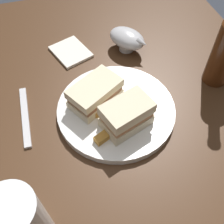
{
  "coord_description": "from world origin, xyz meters",
  "views": [
    {
      "loc": [
        0.34,
        -0.09,
        1.24
      ],
      "look_at": [
        -0.02,
        0.02,
        0.74
      ],
      "focal_mm": 42.93,
      "sensor_mm": 36.0,
      "label": 1
    }
  ],
  "objects": [
    {
      "name": "potato_wedge_middle",
      "position": [
        -0.03,
        -0.0,
        0.73
      ],
      "size": [
        0.04,
        0.05,
        0.02
      ],
      "primitive_type": "cube",
      "rotation": [
        0.0,
        0.0,
        1.99
      ],
      "color": "gold",
      "rests_on": "plate"
    },
    {
      "name": "sandwich_half_right",
      "position": [
        0.01,
        0.04,
        0.76
      ],
      "size": [
        0.1,
        0.12,
        0.07
      ],
      "color": "beige",
      "rests_on": "plate"
    },
    {
      "name": "sandwich_half_left",
      "position": [
        -0.07,
        -0.01,
        0.75
      ],
      "size": [
        0.13,
        0.14,
        0.06
      ],
      "color": "beige",
      "rests_on": "plate"
    },
    {
      "name": "plate",
      "position": [
        -0.04,
        0.03,
        0.72
      ],
      "size": [
        0.29,
        0.29,
        0.02
      ],
      "primitive_type": "cylinder",
      "color": "white",
      "rests_on": "dining_table"
    },
    {
      "name": "fork",
      "position": [
        -0.09,
        -0.18,
        0.71
      ],
      "size": [
        0.18,
        0.02,
        0.01
      ],
      "primitive_type": "cube",
      "rotation": [
        0.0,
        0.0,
        3.11
      ],
      "color": "silver",
      "rests_on": "dining_table"
    },
    {
      "name": "dining_table",
      "position": [
        0.0,
        0.0,
        0.35
      ],
      "size": [
        1.22,
        0.98,
        0.71
      ],
      "primitive_type": "cube",
      "color": "#422816",
      "rests_on": "ground"
    },
    {
      "name": "potato_wedge_back",
      "position": [
        0.04,
        -0.02,
        0.73
      ],
      "size": [
        0.04,
        0.05,
        0.02
      ],
      "primitive_type": "cube",
      "rotation": [
        0.0,
        0.0,
        5.12
      ],
      "color": "#B77F33",
      "rests_on": "plate"
    },
    {
      "name": "ground_plane",
      "position": [
        0.0,
        0.0,
        0.0
      ],
      "size": [
        6.0,
        6.0,
        0.0
      ],
      "primitive_type": "plane",
      "color": "#333842"
    },
    {
      "name": "gravy_boat",
      "position": [
        -0.25,
        0.13,
        0.75
      ],
      "size": [
        0.13,
        0.12,
        0.06
      ],
      "color": "#B7B7BC",
      "rests_on": "dining_table"
    },
    {
      "name": "potato_wedge_front",
      "position": [
        -0.04,
        -0.02,
        0.73
      ],
      "size": [
        0.04,
        0.02,
        0.02
      ],
      "primitive_type": "cube",
      "rotation": [
        0.0,
        0.0,
        6.25
      ],
      "color": "#B77F33",
      "rests_on": "plate"
    },
    {
      "name": "napkin",
      "position": [
        -0.28,
        -0.03,
        0.71
      ],
      "size": [
        0.13,
        0.12,
        0.01
      ],
      "primitive_type": "cube",
      "rotation": [
        0.0,
        0.0,
        0.35
      ],
      "color": "silver",
      "rests_on": "dining_table"
    }
  ]
}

